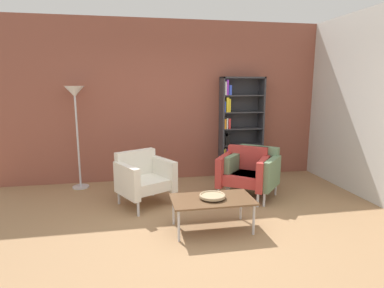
# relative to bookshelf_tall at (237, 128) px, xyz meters

# --- Properties ---
(ground_plane) EXTENTS (8.32, 8.32, 0.00)m
(ground_plane) POSITION_rel_bookshelf_tall_xyz_m (-1.22, -2.25, -0.96)
(ground_plane) COLOR #9E7751
(brick_back_panel) EXTENTS (6.40, 0.12, 2.90)m
(brick_back_panel) POSITION_rel_bookshelf_tall_xyz_m (-1.22, 0.21, 0.49)
(brick_back_panel) COLOR brown
(brick_back_panel) RESTS_ON ground_plane
(plaster_right_partition) EXTENTS (0.12, 5.20, 2.90)m
(plaster_right_partition) POSITION_rel_bookshelf_tall_xyz_m (1.64, -1.65, 0.49)
(plaster_right_partition) COLOR silver
(plaster_right_partition) RESTS_ON ground_plane
(bookshelf_tall) EXTENTS (0.80, 0.30, 1.90)m
(bookshelf_tall) POSITION_rel_bookshelf_tall_xyz_m (0.00, 0.00, 0.00)
(bookshelf_tall) COLOR #333338
(bookshelf_tall) RESTS_ON ground_plane
(coffee_table_low) EXTENTS (1.00, 0.56, 0.40)m
(coffee_table_low) POSITION_rel_bookshelf_tall_xyz_m (-1.02, -2.12, -0.59)
(coffee_table_low) COLOR brown
(coffee_table_low) RESTS_ON ground_plane
(decorative_bowl) EXTENTS (0.32, 0.32, 0.05)m
(decorative_bowl) POSITION_rel_bookshelf_tall_xyz_m (-1.02, -2.12, -0.52)
(decorative_bowl) COLOR tan
(decorative_bowl) RESTS_ON coffee_table_low
(armchair_by_bookshelf) EXTENTS (0.94, 0.93, 0.78)m
(armchair_by_bookshelf) POSITION_rel_bookshelf_tall_xyz_m (-0.24, -1.08, -0.54)
(armchair_by_bookshelf) COLOR #B73833
(armchair_by_bookshelf) RESTS_ON ground_plane
(armchair_near_window) EXTENTS (0.93, 0.90, 0.78)m
(armchair_near_window) POSITION_rel_bookshelf_tall_xyz_m (-1.81, -1.09, -0.54)
(armchair_near_window) COLOR white
(armchair_near_window) RESTS_ON ground_plane
(armchair_spare_guest) EXTENTS (0.95, 0.94, 0.78)m
(armchair_spare_guest) POSITION_rel_bookshelf_tall_xyz_m (-0.08, -1.07, -0.54)
(armchair_spare_guest) COLOR slate
(armchair_spare_guest) RESTS_ON ground_plane
(floor_lamp_torchiere) EXTENTS (0.32, 0.32, 1.74)m
(floor_lamp_torchiere) POSITION_rel_bookshelf_tall_xyz_m (-2.87, -0.12, 0.49)
(floor_lamp_torchiere) COLOR silver
(floor_lamp_torchiere) RESTS_ON ground_plane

